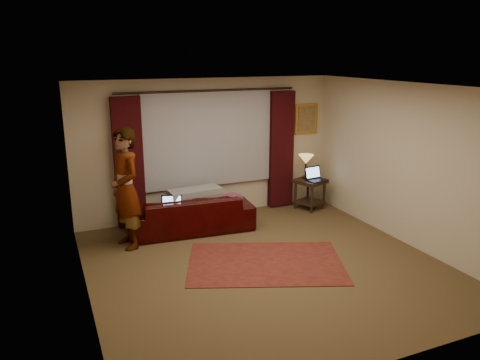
% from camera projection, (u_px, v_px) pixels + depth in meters
% --- Properties ---
extents(floor, '(5.00, 5.00, 0.01)m').
position_uv_depth(floor, '(266.00, 266.00, 6.90)').
color(floor, brown).
rests_on(floor, ground).
extents(ceiling, '(5.00, 5.00, 0.02)m').
position_uv_depth(ceiling, '(269.00, 87.00, 6.22)').
color(ceiling, silver).
rests_on(ceiling, ground).
extents(wall_back, '(5.00, 0.02, 2.60)m').
position_uv_depth(wall_back, '(208.00, 148.00, 8.78)').
color(wall_back, beige).
rests_on(wall_back, ground).
extents(wall_front, '(5.00, 0.02, 2.60)m').
position_uv_depth(wall_front, '(387.00, 246.00, 4.35)').
color(wall_front, beige).
rests_on(wall_front, ground).
extents(wall_left, '(0.02, 5.00, 2.60)m').
position_uv_depth(wall_left, '(81.00, 202.00, 5.61)').
color(wall_left, beige).
rests_on(wall_left, ground).
extents(wall_right, '(0.02, 5.00, 2.60)m').
position_uv_depth(wall_right, '(406.00, 165.00, 7.51)').
color(wall_right, beige).
rests_on(wall_right, ground).
extents(sheer_curtain, '(2.50, 0.05, 1.80)m').
position_uv_depth(sheer_curtain, '(209.00, 138.00, 8.67)').
color(sheer_curtain, '#9F9FA6').
rests_on(sheer_curtain, wall_back).
extents(drape_left, '(0.50, 0.14, 2.30)m').
position_uv_depth(drape_left, '(129.00, 163.00, 8.14)').
color(drape_left, black).
rests_on(drape_left, floor).
extents(drape_right, '(0.50, 0.14, 2.30)m').
position_uv_depth(drape_right, '(281.00, 150.00, 9.28)').
color(drape_right, black).
rests_on(drape_right, floor).
extents(curtain_rod, '(0.04, 0.04, 3.40)m').
position_uv_depth(curtain_rod, '(209.00, 91.00, 8.40)').
color(curtain_rod, black).
rests_on(curtain_rod, wall_back).
extents(picture_frame, '(0.50, 0.04, 0.60)m').
position_uv_depth(picture_frame, '(306.00, 119.00, 9.43)').
color(picture_frame, gold).
rests_on(picture_frame, wall_back).
extents(sofa, '(2.24, 1.10, 0.88)m').
position_uv_depth(sofa, '(190.00, 207.00, 8.16)').
color(sofa, black).
rests_on(sofa, floor).
extents(throw_blanket, '(0.96, 0.45, 0.11)m').
position_uv_depth(throw_blanket, '(195.00, 179.00, 8.23)').
color(throw_blanket, gray).
rests_on(throw_blanket, sofa).
extents(clothing_pile, '(0.48, 0.38, 0.19)m').
position_uv_depth(clothing_pile, '(231.00, 199.00, 8.25)').
color(clothing_pile, '#672A43').
rests_on(clothing_pile, sofa).
extents(laptop_sofa, '(0.45, 0.47, 0.25)m').
position_uv_depth(laptop_sofa, '(171.00, 205.00, 7.85)').
color(laptop_sofa, black).
rests_on(laptop_sofa, sofa).
extents(area_rug, '(2.68, 2.25, 0.01)m').
position_uv_depth(area_rug, '(266.00, 263.00, 6.98)').
color(area_rug, maroon).
rests_on(area_rug, floor).
extents(end_table, '(0.68, 0.68, 0.61)m').
position_uv_depth(end_table, '(310.00, 194.00, 9.36)').
color(end_table, black).
rests_on(end_table, floor).
extents(tiffany_lamp, '(0.36, 0.36, 0.48)m').
position_uv_depth(tiffany_lamp, '(306.00, 167.00, 9.30)').
color(tiffany_lamp, '#9C8C3F').
rests_on(tiffany_lamp, end_table).
extents(laptop_table, '(0.42, 0.45, 0.27)m').
position_uv_depth(laptop_table, '(317.00, 174.00, 9.14)').
color(laptop_table, black).
rests_on(laptop_table, end_table).
extents(person, '(0.69, 0.69, 1.94)m').
position_uv_depth(person, '(126.00, 189.00, 7.35)').
color(person, gray).
rests_on(person, floor).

